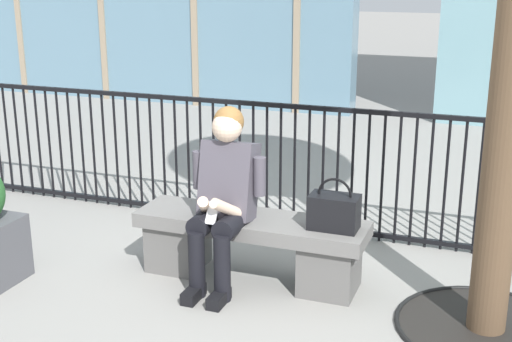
# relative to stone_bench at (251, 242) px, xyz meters

# --- Properties ---
(ground_plane) EXTENTS (60.00, 60.00, 0.00)m
(ground_plane) POSITION_rel_stone_bench_xyz_m (0.00, 0.00, -0.27)
(ground_plane) COLOR gray
(stone_bench) EXTENTS (1.60, 0.44, 0.45)m
(stone_bench) POSITION_rel_stone_bench_xyz_m (0.00, 0.00, 0.00)
(stone_bench) COLOR slate
(stone_bench) RESTS_ON ground
(seated_person_with_phone) EXTENTS (0.52, 0.66, 1.21)m
(seated_person_with_phone) POSITION_rel_stone_bench_xyz_m (-0.14, -0.13, 0.38)
(seated_person_with_phone) COLOR black
(seated_person_with_phone) RESTS_ON ground
(handbag_on_bench) EXTENTS (0.32, 0.19, 0.34)m
(handbag_on_bench) POSITION_rel_stone_bench_xyz_m (0.58, -0.01, 0.30)
(handbag_on_bench) COLOR black
(handbag_on_bench) RESTS_ON stone_bench
(plaza_railing) EXTENTS (8.54, 0.04, 1.05)m
(plaza_railing) POSITION_rel_stone_bench_xyz_m (-0.00, 0.99, 0.26)
(plaza_railing) COLOR black
(plaza_railing) RESTS_ON ground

